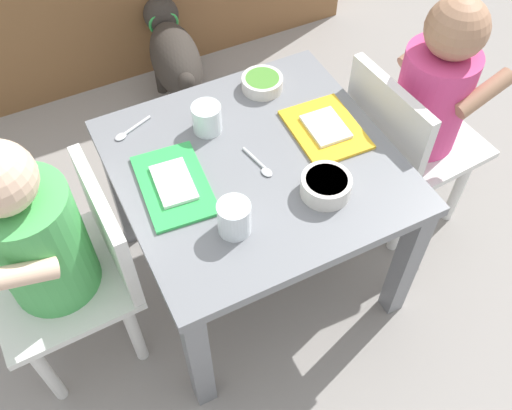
# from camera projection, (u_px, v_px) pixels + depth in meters

# --- Properties ---
(ground_plane) EXTENTS (7.00, 7.00, 0.00)m
(ground_plane) POSITION_uv_depth(u_px,v_px,m) (256.00, 268.00, 1.54)
(ground_plane) COLOR gray
(dining_table) EXTENTS (0.58, 0.56, 0.42)m
(dining_table) POSITION_uv_depth(u_px,v_px,m) (256.00, 183.00, 1.26)
(dining_table) COLOR slate
(dining_table) RESTS_ON ground
(seated_child_left) EXTENTS (0.29, 0.29, 0.68)m
(seated_child_left) POSITION_uv_depth(u_px,v_px,m) (44.00, 242.00, 1.08)
(seated_child_left) COLOR silver
(seated_child_left) RESTS_ON ground
(seated_child_right) EXTENTS (0.30, 0.30, 0.67)m
(seated_child_right) POSITION_uv_depth(u_px,v_px,m) (428.00, 99.00, 1.33)
(seated_child_right) COLOR silver
(seated_child_right) RESTS_ON ground
(dog) EXTENTS (0.20, 0.43, 0.29)m
(dog) POSITION_uv_depth(u_px,v_px,m) (173.00, 54.00, 1.81)
(dog) COLOR #332D28
(dog) RESTS_ON ground
(food_tray_left) EXTENTS (0.15, 0.22, 0.02)m
(food_tray_left) POSITION_uv_depth(u_px,v_px,m) (174.00, 184.00, 1.16)
(food_tray_left) COLOR green
(food_tray_left) RESTS_ON dining_table
(food_tray_right) EXTENTS (0.15, 0.19, 0.02)m
(food_tray_right) POSITION_uv_depth(u_px,v_px,m) (326.00, 129.00, 1.26)
(food_tray_right) COLOR gold
(food_tray_right) RESTS_ON dining_table
(water_cup_left) EXTENTS (0.06, 0.06, 0.07)m
(water_cup_left) POSITION_uv_depth(u_px,v_px,m) (207.00, 120.00, 1.24)
(water_cup_left) COLOR white
(water_cup_left) RESTS_ON dining_table
(water_cup_right) EXTENTS (0.06, 0.06, 0.07)m
(water_cup_right) POSITION_uv_depth(u_px,v_px,m) (234.00, 219.00, 1.07)
(water_cup_right) COLOR white
(water_cup_right) RESTS_ON dining_table
(cereal_bowl_right_side) EXTENTS (0.10, 0.10, 0.04)m
(cereal_bowl_right_side) POSITION_uv_depth(u_px,v_px,m) (326.00, 185.00, 1.14)
(cereal_bowl_right_side) COLOR silver
(cereal_bowl_right_side) RESTS_ON dining_table
(veggie_bowl_far) EXTENTS (0.10, 0.10, 0.03)m
(veggie_bowl_far) POSITION_uv_depth(u_px,v_px,m) (262.00, 83.00, 1.34)
(veggie_bowl_far) COLOR silver
(veggie_bowl_far) RESTS_ON dining_table
(spoon_by_left_tray) EXTENTS (0.10, 0.05, 0.01)m
(spoon_by_left_tray) POSITION_uv_depth(u_px,v_px,m) (129.00, 131.00, 1.26)
(spoon_by_left_tray) COLOR silver
(spoon_by_left_tray) RESTS_ON dining_table
(spoon_by_right_tray) EXTENTS (0.03, 0.10, 0.01)m
(spoon_by_right_tray) POSITION_uv_depth(u_px,v_px,m) (259.00, 165.00, 1.20)
(spoon_by_right_tray) COLOR silver
(spoon_by_right_tray) RESTS_ON dining_table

